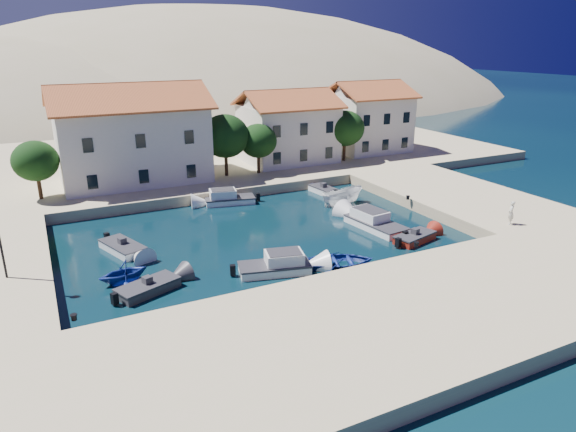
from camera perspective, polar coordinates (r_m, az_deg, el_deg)
The scene contains 21 objects.
ground at distance 32.44m, azimuth 3.83°, elevation -7.92°, with size 400.00×400.00×0.00m, color black.
quay_south at distance 27.84m, azimuth 10.19°, elevation -11.90°, with size 52.00×12.00×1.00m, color tan.
quay_east at distance 51.60m, azimuth 18.13°, elevation 2.09°, with size 11.00×20.00×1.00m, color tan.
quay_north at distance 66.61m, azimuth -11.32°, elevation 6.34°, with size 80.00×36.00×1.00m, color tan.
hills at distance 157.34m, azimuth -12.69°, elevation 4.50°, with size 254.00×176.00×99.00m.
building_left at distance 54.31m, azimuth -17.02°, elevation 8.92°, with size 14.70×9.45×9.70m.
building_mid at distance 60.91m, azimuth -0.03°, elevation 10.06°, with size 10.50×8.40×8.30m.
building_right at distance 67.83m, azimuth 8.87°, elevation 10.97°, with size 9.45×8.40×8.80m.
trees at distance 54.80m, azimuth -5.46°, elevation 8.57°, with size 37.30×5.30×6.45m.
bollards at distance 36.30m, azimuth 4.63°, elevation -2.92°, with size 29.36×9.56×0.30m.
motorboat_grey_sw at distance 32.80m, azimuth -15.29°, elevation -7.71°, with size 4.18×2.99×1.25m.
cabin_cruiser_south at distance 34.15m, azimuth -1.51°, elevation -5.56°, with size 5.08×3.10×1.60m.
rowboat_south at distance 35.42m, azimuth 5.78°, elevation -5.56°, with size 3.32×4.64×0.96m, color navy.
motorboat_red_se at distance 40.50m, azimuth 13.89°, elevation -2.37°, with size 3.83×2.44×1.25m.
cabin_cruiser_east at distance 42.57m, azimuth 9.73°, elevation -0.76°, with size 2.91×5.87×1.60m.
boat_east at distance 48.53m, azimuth 6.00°, elevation 1.30°, with size 1.69×4.49×1.73m, color white.
motorboat_white_ne at distance 51.96m, azimuth 3.95°, elevation 2.89°, with size 1.92×3.44×1.25m.
rowboat_west at distance 34.69m, azimuth -17.73°, elevation -6.98°, with size 2.66×3.08×1.62m, color navy.
motorboat_white_west at distance 39.41m, azimuth -17.88°, elevation -3.36°, with size 3.04×4.46×1.25m.
cabin_cruiser_north at distance 48.72m, azimuth -6.49°, elevation 1.93°, with size 4.94×2.87×1.60m.
pedestrian at distance 43.43m, azimuth 23.53°, elevation 0.32°, with size 0.68×0.45×1.87m, color beige.
Camera 1 is at (-14.78, -24.89, 14.64)m, focal length 32.00 mm.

